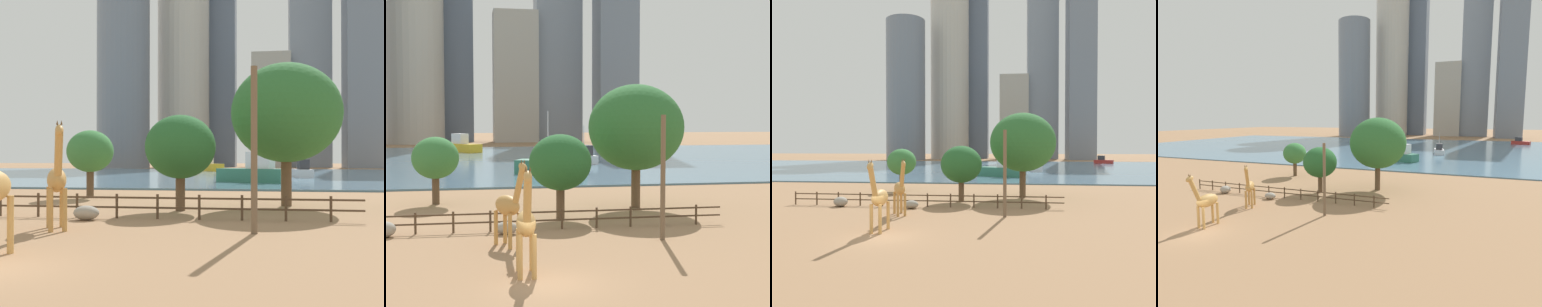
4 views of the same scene
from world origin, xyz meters
The scene contains 21 objects.
ground_plane centered at (0.00, 80.00, 0.00)m, with size 400.00×400.00×0.00m, color #9E7551.
harbor_water centered at (0.00, 77.00, 0.10)m, with size 180.00×86.00×0.20m, color slate.
giraffe_tall centered at (-0.76, 1.40, 2.31)m, with size 0.95×3.12×4.94m.
giraffe_companion centered at (-1.08, 7.52, 2.24)m, with size 1.91×2.92×4.80m.
utility_pole centered at (7.64, 7.73, 3.56)m, with size 0.28×0.28×7.12m, color brown.
boulder_near_fence centered at (-1.02, 11.02, 0.37)m, with size 1.35×1.00×0.75m, color gray.
boulder_by_pole centered at (-8.06, 11.40, 0.46)m, with size 1.34×1.23×0.92m, color gray.
enclosure_fence centered at (-0.34, 12.00, 0.76)m, with size 26.12×0.14×1.30m.
tree_left_large centered at (-5.79, 24.59, 3.72)m, with size 3.78×3.78×5.46m.
tree_center_broad centered at (3.07, 16.04, 3.87)m, with size 4.32×4.32×5.84m.
tree_right_tall centered at (9.61, 19.88, 6.23)m, with size 7.39×7.39×9.58m.
boat_ferry centered at (-4.17, 98.24, 1.48)m, with size 7.64×8.71×3.78m.
boat_sailboat centered at (7.10, 47.09, 1.48)m, with size 9.06×6.24×7.69m.
boat_tug centered at (39.64, 104.87, 1.09)m, with size 6.32×4.33×2.62m.
boat_barge centered at (14.31, 63.39, 1.16)m, with size 3.00×6.58×5.72m.
skyline_tower_needle centered at (40.42, 147.24, 42.04)m, with size 11.58×11.91×84.07m, color slate.
skyline_block_central centered at (-18.39, 150.35, 44.55)m, with size 17.79×17.79×89.10m, color #B7B2A8.
skyline_tower_glass centered at (-35.73, 136.48, 30.29)m, with size 16.89×16.89×60.59m, color slate.
skyline_block_left centered at (24.89, 159.25, 40.75)m, with size 14.09×9.71×81.50m, color gray.
skyline_block_right centered at (11.41, 156.60, 19.73)m, with size 13.35×10.22×39.46m, color #ADA89E.
skyline_tower_short centered at (-8.91, 164.07, 48.19)m, with size 15.53×14.24×96.38m, color slate.
Camera 3 is at (7.73, -22.86, 5.73)m, focal length 35.00 mm.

